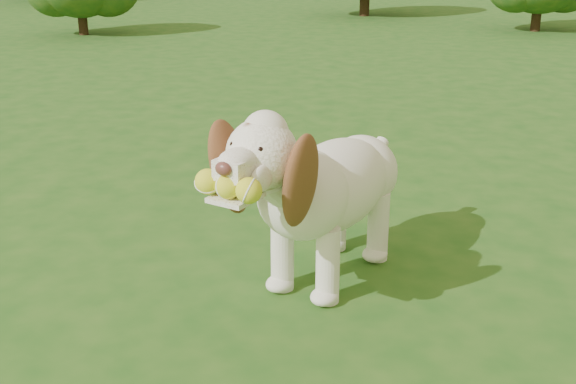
# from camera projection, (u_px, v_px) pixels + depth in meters

# --- Properties ---
(ground) EXTENTS (80.00, 80.00, 0.00)m
(ground) POSITION_uv_depth(u_px,v_px,m) (240.00, 280.00, 2.97)
(ground) COLOR #1D4E16
(ground) RESTS_ON ground
(dog) EXTENTS (0.70, 1.20, 0.80)m
(dog) POSITION_uv_depth(u_px,v_px,m) (322.00, 184.00, 2.81)
(dog) COLOR white
(dog) RESTS_ON ground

